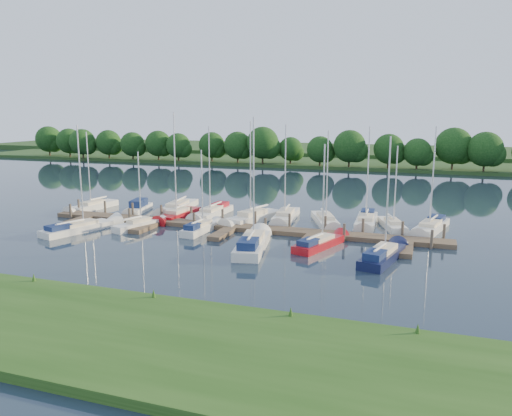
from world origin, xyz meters
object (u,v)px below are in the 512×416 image
(sailboat_s_2, at_px, (201,229))
(sailboat_n_5, at_px, (252,219))
(dock, at_px, (231,228))
(sailboat_n_0, at_px, (93,207))
(motorboat, at_px, (138,209))

(sailboat_s_2, bearing_deg, sailboat_n_5, 63.82)
(sailboat_n_5, bearing_deg, dock, 100.14)
(sailboat_n_0, distance_m, sailboat_n_5, 19.75)
(sailboat_n_0, relative_size, sailboat_n_5, 0.87)
(motorboat, height_order, sailboat_s_2, sailboat_s_2)
(motorboat, xyz_separation_m, sailboat_n_5, (13.85, -0.64, -0.08))
(sailboat_n_5, xyz_separation_m, sailboat_s_2, (-3.14, -5.60, 0.03))
(dock, relative_size, sailboat_n_5, 3.75)
(sailboat_n_0, distance_m, sailboat_s_2, 17.63)
(sailboat_n_0, relative_size, motorboat, 1.62)
(sailboat_s_2, bearing_deg, sailboat_n_0, 163.44)
(dock, height_order, sailboat_n_5, sailboat_n_5)
(dock, xyz_separation_m, sailboat_n_0, (-19.07, 4.46, 0.07))
(motorboat, bearing_deg, sailboat_n_5, 165.83)
(sailboat_n_5, bearing_deg, sailboat_n_0, 18.47)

